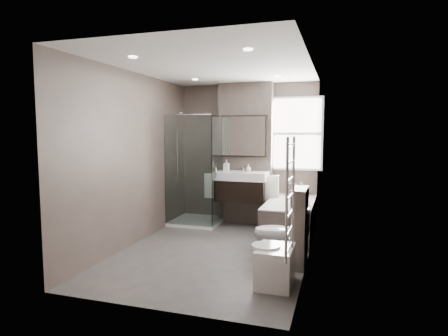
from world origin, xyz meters
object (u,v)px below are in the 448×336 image
at_px(toilet, 281,234).
at_px(bidet, 275,265).
at_px(bathtub, 290,217).
at_px(vanity, 241,186).

height_order(toilet, bidet, toilet).
bearing_deg(bathtub, bidet, -87.54).
xyz_separation_m(vanity, bathtub, (0.92, -0.33, -0.43)).
relative_size(bathtub, toilet, 2.16).
relative_size(bathtub, bidet, 2.89).
xyz_separation_m(vanity, toilet, (0.97, -1.61, -0.37)).
bearing_deg(vanity, toilet, -58.88).
distance_m(bathtub, toilet, 1.28).
distance_m(vanity, bidet, 2.65).
xyz_separation_m(toilet, bidet, (0.04, -0.79, -0.14)).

